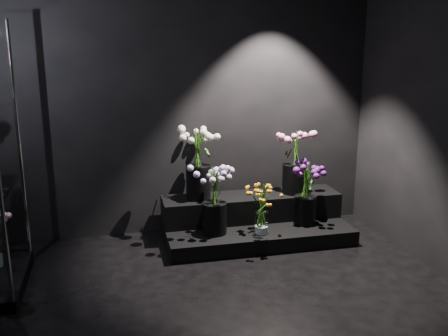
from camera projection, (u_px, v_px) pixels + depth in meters
name	position (u px, v px, depth m)	size (l,w,h in m)	color
floor	(223.00, 333.00, 3.39)	(4.00, 4.00, 0.00)	black
wall_back	(177.00, 96.00, 4.93)	(4.00, 4.00, 0.00)	black
wall_front	(417.00, 272.00, 1.16)	(4.00, 4.00, 0.00)	black
display_riser	(254.00, 220.00, 5.05)	(1.82, 0.81, 0.40)	black
bouquet_orange_bells	(262.00, 208.00, 4.68)	(0.28, 0.28, 0.49)	white
bouquet_lilac	(214.00, 195.00, 4.66)	(0.42, 0.42, 0.64)	black
bouquet_purple	(306.00, 189.00, 4.92)	(0.38, 0.38, 0.64)	black
bouquet_cream_roses	(198.00, 157.00, 4.87)	(0.51, 0.51, 0.70)	black
bouquet_pink_roses	(296.00, 157.00, 5.07)	(0.46, 0.46, 0.66)	black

